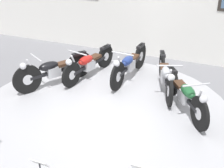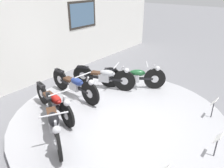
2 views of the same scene
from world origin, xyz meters
TOP-DOWN VIEW (x-y plane):
  - ground_plane at (0.00, 0.00)m, footprint 60.00×60.00m
  - display_platform at (0.00, 0.00)m, footprint 5.24×5.24m
  - back_wall at (0.00, 3.65)m, footprint 14.00×0.22m
  - motorcycle_black at (-1.52, 0.55)m, footprint 1.09×1.76m
  - motorcycle_red at (-0.96, 1.26)m, footprint 0.59×1.92m
  - motorcycle_blue at (-0.00, 1.54)m, footprint 0.54×2.02m
  - motorcycle_silver at (0.96, 1.26)m, footprint 0.78×1.91m
  - motorcycle_green at (1.52, 0.56)m, footprint 1.18×1.69m
  - info_placard_front_centre at (0.00, -2.27)m, footprint 0.26×0.11m
  - info_placard_front_right at (1.33, -1.83)m, footprint 0.26×0.11m

SIDE VIEW (x-z plane):
  - ground_plane at x=0.00m, z-range 0.00..0.00m
  - display_platform at x=0.00m, z-range 0.00..0.17m
  - info_placard_front_centre at x=0.00m, z-range 0.28..0.79m
  - info_placard_front_right at x=1.33m, z-range 0.28..0.79m
  - motorcycle_red at x=-0.96m, z-range 0.15..0.93m
  - motorcycle_green at x=1.52m, z-range 0.16..0.97m
  - motorcycle_silver at x=0.96m, z-range 0.16..0.97m
  - motorcycle_blue at x=0.00m, z-range 0.16..0.97m
  - motorcycle_black at x=-1.52m, z-range 0.16..0.98m
  - back_wall at x=0.00m, z-range 0.00..3.71m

